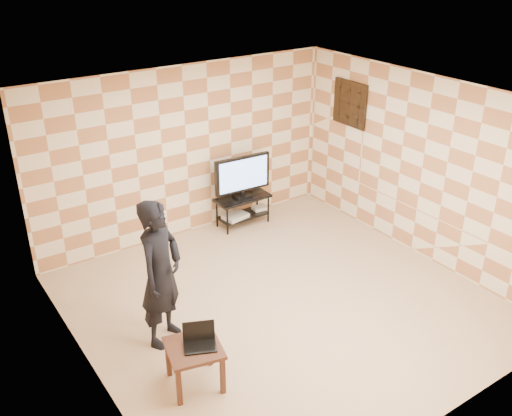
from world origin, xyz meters
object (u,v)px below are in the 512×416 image
Objects in this scene: tv_stand at (243,204)px; person at (161,274)px; side_table at (194,353)px; tv at (243,175)px.

person is at bearing -140.58° from tv_stand.
tv is at bearing 48.99° from side_table.
person reaches higher than tv_stand.
tv reaches higher than side_table.
tv_stand is at bearing 49.02° from side_table.
side_table is at bearing -128.52° from person.
tv_stand and side_table have the same top height.
tv is at bearing -86.27° from tv_stand.
person reaches higher than tv.
tv is 0.53× the size of person.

